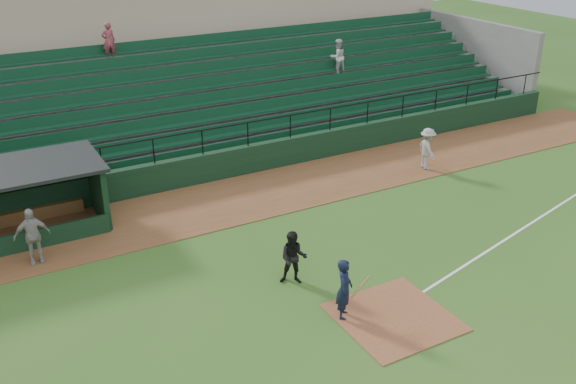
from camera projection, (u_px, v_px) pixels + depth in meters
ground at (372, 300)px, 18.38m from camera, size 90.00×90.00×0.00m
warning_track at (250, 196)px, 24.73m from camera, size 40.00×4.00×0.03m
home_plate_dirt at (394, 317)px, 17.58m from camera, size 3.00×3.00×0.03m
foul_line at (535, 221)px, 22.86m from camera, size 17.49×4.44×0.01m
stadium_structure at (172, 87)px, 30.50m from camera, size 38.00×13.08×6.40m
batter_at_plate at (344, 289)px, 17.27m from camera, size 1.16×0.78×1.79m
umpire at (293, 258)px, 18.86m from camera, size 1.04×0.98×1.69m
runner at (427, 149)px, 26.89m from camera, size 0.88×1.26×1.78m
dugout_player_a at (32, 236)px, 19.86m from camera, size 1.10×0.49×1.86m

